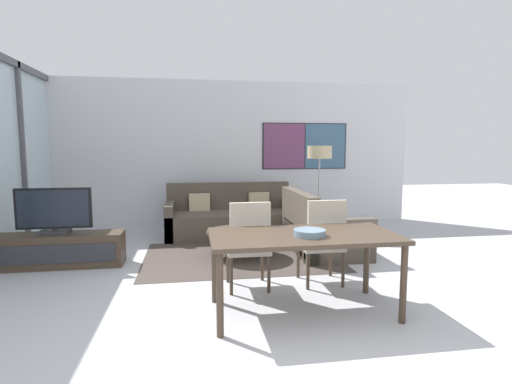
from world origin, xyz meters
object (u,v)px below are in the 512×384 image
Objects in this scene: coffee_table at (240,237)px; dining_chair_centre at (323,238)px; sofa_side at (318,232)px; fruit_bowl at (310,232)px; dining_chair_left at (249,242)px; television at (54,212)px; sofa_main at (230,219)px; dining_table at (303,242)px; tv_console at (56,250)px; floor_lamp at (319,157)px.

dining_chair_centre is (0.77, -1.28, 0.25)m from coffee_table.
fruit_bowl is (-0.81, -2.19, 0.50)m from sofa_side.
dining_chair_left reaches higher than coffee_table.
television is 0.61× the size of sofa_side.
sofa_side is 1.50m from dining_chair_centre.
sofa_side is (1.18, -1.32, -0.00)m from sofa_main.
dining_table is at bearing -57.17° from dining_chair_left.
sofa_side is at bearing 68.24° from dining_table.
television reaches higher than fruit_bowl.
dining_chair_left is (2.33, -1.23, 0.32)m from tv_console.
coffee_table is (-1.18, -0.14, 0.00)m from sofa_side.
sofa_main is 1.46m from coffee_table.
television is at bearing 152.16° from dining_chair_left.
dining_table is 1.76× the size of dining_chair_left.
floor_lamp reaches higher than dining_chair_centre.
floor_lamp is at bearing 57.86° from dining_chair_left.
sofa_main is at bearing 32.61° from television.
coffee_table is 2.28m from floor_lamp.
dining_chair_centre reaches higher than coffee_table.
fruit_bowl is at bearing -35.43° from tv_console.
floor_lamp reaches higher than fruit_bowl.
sofa_side is 1.54× the size of dining_chair_left.
sofa_side is 1.19m from coffee_table.
floor_lamp is at bearing 70.52° from fruit_bowl.
dining_table is (2.75, -1.88, -0.05)m from television.
dining_table is 1.11× the size of floor_lamp.
coffee_table is 1.33m from dining_chair_left.
sofa_main is (2.40, 1.54, -0.44)m from television.
fruit_bowl is (2.78, -1.98, 0.57)m from tv_console.
fruit_bowl reaches higher than tv_console.
tv_console is 2.66m from dining_chair_left.
sofa_main is at bearing 96.10° from fruit_bowl.
sofa_side is 0.87× the size of dining_table.
floor_lamp reaches higher than dining_chair_left.
fruit_bowl is at bearing -109.48° from floor_lamp.
sofa_side is at bearing 6.73° from coffee_table.
dining_chair_centre is (0.42, 0.67, -0.14)m from dining_table.
dining_table is 0.81m from dining_chair_centre.
dining_chair_left reaches higher than sofa_side.
sofa_main is 3.46m from dining_table.
television is at bearing -147.39° from sofa_main.
tv_console is at bearing 93.43° from sofa_side.
dining_table is at bearing 105.85° from fruit_bowl.
floor_lamp is at bearing 18.87° from tv_console.
television is at bearing -178.22° from coffee_table.
fruit_bowl is (2.78, -1.98, 0.06)m from television.
sofa_side reaches higher than coffee_table.
dining_chair_left reaches higher than fruit_bowl.
dining_table is 0.15m from fruit_bowl.
sofa_main is 1.78m from sofa_side.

